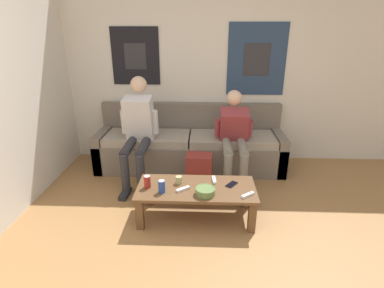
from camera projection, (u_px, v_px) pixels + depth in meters
ground_plane at (199, 286)px, 2.25m from camera, size 18.00×18.00×0.00m
wall_back at (203, 70)px, 4.07m from camera, size 10.00×0.07×2.55m
couch at (190, 147)px, 4.11m from camera, size 2.49×0.71×0.84m
coffee_table at (196, 192)px, 2.97m from camera, size 1.17×0.53×0.34m
person_seated_adult at (138, 127)px, 3.64m from camera, size 0.47×0.89×1.27m
person_seated_teen at (234, 135)px, 3.63m from camera, size 0.47×0.87×1.10m
backpack at (199, 174)px, 3.50m from camera, size 0.31×0.26×0.45m
ceramic_bowl at (205, 191)px, 2.81m from camera, size 0.19×0.19×0.07m
pillar_candle at (179, 180)px, 3.01m from camera, size 0.06×0.06×0.09m
drink_can_blue at (162, 186)px, 2.84m from camera, size 0.07×0.07×0.12m
drink_can_red at (147, 182)px, 2.93m from camera, size 0.07×0.07×0.12m
game_controller_near_left at (248, 195)px, 2.79m from camera, size 0.13×0.11×0.03m
game_controller_near_right at (214, 180)px, 3.06m from camera, size 0.04×0.15×0.03m
game_controller_far_center at (183, 189)px, 2.89m from camera, size 0.13×0.12×0.03m
cell_phone at (232, 184)px, 2.99m from camera, size 0.13×0.15×0.01m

